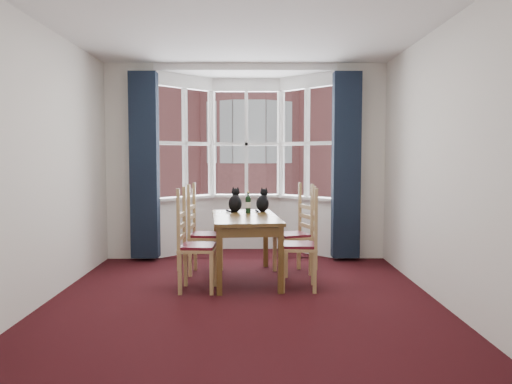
{
  "coord_description": "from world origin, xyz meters",
  "views": [
    {
      "loc": [
        0.11,
        -4.96,
        1.48
      ],
      "look_at": [
        0.14,
        1.05,
        1.05
      ],
      "focal_mm": 35.0,
      "sensor_mm": 36.0,
      "label": 1
    }
  ],
  "objects_px": {
    "chair_right_near": "(307,247)",
    "cat_left": "(235,202)",
    "chair_left_near": "(190,248)",
    "candle_tall": "(194,193)",
    "chair_left_far": "(199,236)",
    "chair_right_far": "(299,236)",
    "dining_table": "(245,224)",
    "cat_right": "(263,202)",
    "wine_bottle": "(248,204)"
  },
  "relations": [
    {
      "from": "candle_tall",
      "to": "wine_bottle",
      "type": "bearing_deg",
      "value": -57.75
    },
    {
      "from": "chair_left_near",
      "to": "cat_right",
      "type": "bearing_deg",
      "value": 49.68
    },
    {
      "from": "chair_left_near",
      "to": "chair_right_far",
      "type": "bearing_deg",
      "value": 32.9
    },
    {
      "from": "chair_right_far",
      "to": "chair_right_near",
      "type": "bearing_deg",
      "value": -89.01
    },
    {
      "from": "chair_left_far",
      "to": "chair_left_near",
      "type": "bearing_deg",
      "value": -90.92
    },
    {
      "from": "chair_left_near",
      "to": "chair_right_far",
      "type": "height_order",
      "value": "same"
    },
    {
      "from": "dining_table",
      "to": "candle_tall",
      "type": "distance_m",
      "value": 1.84
    },
    {
      "from": "cat_left",
      "to": "chair_right_far",
      "type": "bearing_deg",
      "value": -6.4
    },
    {
      "from": "chair_right_far",
      "to": "cat_left",
      "type": "xyz_separation_m",
      "value": [
        -0.81,
        0.09,
        0.42
      ]
    },
    {
      "from": "cat_left",
      "to": "cat_right",
      "type": "bearing_deg",
      "value": 7.56
    },
    {
      "from": "chair_left_near",
      "to": "wine_bottle",
      "type": "height_order",
      "value": "wine_bottle"
    },
    {
      "from": "chair_right_near",
      "to": "cat_right",
      "type": "bearing_deg",
      "value": 117.36
    },
    {
      "from": "chair_right_near",
      "to": "cat_left",
      "type": "distance_m",
      "value": 1.27
    },
    {
      "from": "dining_table",
      "to": "chair_left_near",
      "type": "distance_m",
      "value": 0.8
    },
    {
      "from": "cat_left",
      "to": "candle_tall",
      "type": "height_order",
      "value": "cat_left"
    },
    {
      "from": "chair_left_near",
      "to": "candle_tall",
      "type": "xyz_separation_m",
      "value": [
        -0.2,
        2.13,
        0.46
      ]
    },
    {
      "from": "chair_left_near",
      "to": "chair_right_far",
      "type": "xyz_separation_m",
      "value": [
        1.28,
        0.83,
        0.0
      ]
    },
    {
      "from": "wine_bottle",
      "to": "candle_tall",
      "type": "bearing_deg",
      "value": 122.25
    },
    {
      "from": "dining_table",
      "to": "chair_right_far",
      "type": "bearing_deg",
      "value": 26.23
    },
    {
      "from": "chair_right_far",
      "to": "candle_tall",
      "type": "relative_size",
      "value": 7.58
    },
    {
      "from": "wine_bottle",
      "to": "chair_left_far",
      "type": "bearing_deg",
      "value": 179.35
    },
    {
      "from": "wine_bottle",
      "to": "chair_right_far",
      "type": "bearing_deg",
      "value": 3.15
    },
    {
      "from": "dining_table",
      "to": "candle_tall",
      "type": "relative_size",
      "value": 12.26
    },
    {
      "from": "chair_left_far",
      "to": "chair_right_far",
      "type": "xyz_separation_m",
      "value": [
        1.27,
        0.03,
        0.0
      ]
    },
    {
      "from": "cat_left",
      "to": "candle_tall",
      "type": "xyz_separation_m",
      "value": [
        -0.67,
        1.2,
        0.04
      ]
    },
    {
      "from": "cat_left",
      "to": "chair_right_near",
      "type": "bearing_deg",
      "value": -46.45
    },
    {
      "from": "dining_table",
      "to": "chair_right_far",
      "type": "height_order",
      "value": "chair_right_far"
    },
    {
      "from": "dining_table",
      "to": "chair_right_near",
      "type": "xyz_separation_m",
      "value": [
        0.7,
        -0.44,
        -0.2
      ]
    },
    {
      "from": "dining_table",
      "to": "chair_left_far",
      "type": "distance_m",
      "value": 0.69
    },
    {
      "from": "chair_left_far",
      "to": "wine_bottle",
      "type": "relative_size",
      "value": 3.38
    },
    {
      "from": "cat_right",
      "to": "wine_bottle",
      "type": "relative_size",
      "value": 1.17
    },
    {
      "from": "cat_left",
      "to": "candle_tall",
      "type": "relative_size",
      "value": 2.71
    },
    {
      "from": "chair_right_far",
      "to": "cat_right",
      "type": "relative_size",
      "value": 2.89
    },
    {
      "from": "cat_right",
      "to": "wine_bottle",
      "type": "xyz_separation_m",
      "value": [
        -0.19,
        -0.17,
        -0.0
      ]
    },
    {
      "from": "chair_right_near",
      "to": "cat_left",
      "type": "height_order",
      "value": "cat_left"
    },
    {
      "from": "chair_right_near",
      "to": "chair_right_far",
      "type": "height_order",
      "value": "same"
    },
    {
      "from": "chair_right_near",
      "to": "chair_right_far",
      "type": "bearing_deg",
      "value": 90.99
    },
    {
      "from": "chair_right_near",
      "to": "cat_left",
      "type": "xyz_separation_m",
      "value": [
        -0.83,
        0.87,
        0.42
      ]
    },
    {
      "from": "dining_table",
      "to": "cat_left",
      "type": "xyz_separation_m",
      "value": [
        -0.13,
        0.43,
        0.22
      ]
    },
    {
      "from": "dining_table",
      "to": "chair_left_near",
      "type": "height_order",
      "value": "chair_left_near"
    },
    {
      "from": "chair_right_far",
      "to": "wine_bottle",
      "type": "height_order",
      "value": "wine_bottle"
    },
    {
      "from": "chair_right_far",
      "to": "cat_left",
      "type": "height_order",
      "value": "cat_left"
    },
    {
      "from": "cat_left",
      "to": "dining_table",
      "type": "bearing_deg",
      "value": -72.79
    },
    {
      "from": "chair_left_near",
      "to": "chair_right_far",
      "type": "distance_m",
      "value": 1.53
    },
    {
      "from": "chair_left_far",
      "to": "chair_right_far",
      "type": "height_order",
      "value": "same"
    },
    {
      "from": "wine_bottle",
      "to": "candle_tall",
      "type": "height_order",
      "value": "wine_bottle"
    },
    {
      "from": "candle_tall",
      "to": "chair_right_near",
      "type": "bearing_deg",
      "value": -54.12
    },
    {
      "from": "dining_table",
      "to": "wine_bottle",
      "type": "height_order",
      "value": "wine_bottle"
    },
    {
      "from": "wine_bottle",
      "to": "cat_right",
      "type": "bearing_deg",
      "value": 43.07
    },
    {
      "from": "chair_right_near",
      "to": "dining_table",
      "type": "bearing_deg",
      "value": 147.48
    }
  ]
}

